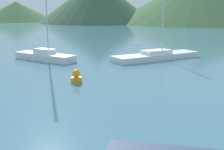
# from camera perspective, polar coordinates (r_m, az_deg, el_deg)

# --- Properties ---
(sailboat_inner) EXTENTS (8.76, 6.28, 6.58)m
(sailboat_inner) POSITION_cam_1_polar(r_m,az_deg,el_deg) (29.44, 8.09, 3.55)
(sailboat_inner) COLOR white
(sailboat_inner) RESTS_ON ground_plane
(sailboat_middle) EXTENTS (6.04, 4.90, 11.43)m
(sailboat_middle) POSITION_cam_1_polar(r_m,az_deg,el_deg) (29.15, -12.19, 3.64)
(sailboat_middle) COLOR white
(sailboat_middle) RESTS_ON ground_plane
(buoy_marker) EXTENTS (0.74, 0.74, 0.85)m
(buoy_marker) POSITION_cam_1_polar(r_m,az_deg,el_deg) (20.22, -6.56, -0.36)
(buoy_marker) COLOR orange
(buoy_marker) RESTS_ON ground_plane
(hill_central) EXTENTS (26.92, 26.92, 6.64)m
(hill_central) POSITION_cam_1_polar(r_m,az_deg,el_deg) (114.35, -17.13, 11.07)
(hill_central) COLOR #3D6038
(hill_central) RESTS_ON ground_plane
(hill_east) EXTENTS (36.78, 36.78, 13.56)m
(hill_east) POSITION_cam_1_polar(r_m,az_deg,el_deg) (100.17, -2.80, 13.47)
(hill_east) COLOR #38563D
(hill_east) RESTS_ON ground_plane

